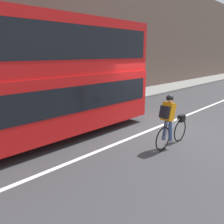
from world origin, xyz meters
TOP-DOWN VIEW (x-y plane):
  - ground_plane at (0.00, 0.00)m, footprint 80.00×80.00m
  - road_center_line at (0.00, 0.28)m, footprint 50.00×0.14m
  - sidewalk_curb at (0.00, 5.27)m, footprint 60.00×2.44m
  - building_facade at (0.00, 6.64)m, footprint 60.00×0.30m
  - bus at (-4.18, 2.42)m, footprint 9.41×2.60m
  - cyclist_on_bike at (-1.10, -1.05)m, footprint 1.78×0.32m
  - street_sign_post at (-1.18, 5.14)m, footprint 0.36×0.09m

SIDE VIEW (x-z plane):
  - ground_plane at x=0.00m, z-range 0.00..0.00m
  - road_center_line at x=0.00m, z-range 0.00..0.01m
  - sidewalk_curb at x=0.00m, z-range 0.00..0.15m
  - cyclist_on_bike at x=-1.10m, z-range 0.06..1.76m
  - street_sign_post at x=-1.18m, z-range 0.31..3.09m
  - bus at x=-4.18m, z-range 0.22..4.22m
  - building_facade at x=0.00m, z-range 0.00..8.51m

